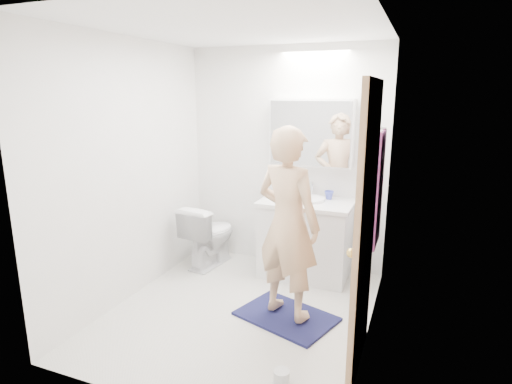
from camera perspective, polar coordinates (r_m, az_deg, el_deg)
The scene contains 23 objects.
floor at distance 3.92m, azimuth -2.12°, elevation -15.87°, with size 2.50×2.50×0.00m, color silver.
ceiling at distance 3.45m, azimuth -2.48°, elevation 21.49°, with size 2.50×2.50×0.00m, color white.
wall_back at distance 4.64m, azimuth 4.02°, elevation 4.52°, with size 2.50×2.50×0.00m, color white.
wall_front at distance 2.44m, azimuth -14.34°, elevation -4.06°, with size 2.50×2.50×0.00m, color white.
wall_left at distance 4.06m, azimuth -16.65°, elevation 2.70°, with size 2.50×2.50×0.00m, color white.
wall_right at distance 3.21m, azimuth 15.95°, elevation 0.04°, with size 2.50×2.50×0.00m, color white.
vanity_cabinet at distance 4.49m, azimuth 6.71°, elevation -6.55°, with size 0.90×0.55×0.78m, color silver.
countertop at distance 4.37m, azimuth 6.86°, elevation -1.48°, with size 0.95×0.58×0.04m, color white.
sink_basin at distance 4.38m, azimuth 6.97°, elevation -0.95°, with size 0.36×0.36×0.03m, color white.
faucet at distance 4.55m, azimuth 7.62°, elevation 0.40°, with size 0.02×0.02×0.16m, color #BBBBC0.
medicine_cabinet at distance 4.45m, azimuth 7.50°, elevation 7.95°, with size 0.88×0.14×0.70m, color white.
mirror_panel at distance 4.38m, azimuth 7.24°, elevation 7.87°, with size 0.84×0.01×0.66m, color silver.
toilet at distance 4.77m, azimuth -6.32°, elevation -5.75°, with size 0.40×0.70×0.71m, color white.
bath_rug at distance 3.82m, azimuth 4.12°, elevation -16.47°, with size 0.80×0.55×0.02m, color #161C46.
person at distance 3.48m, azimuth 4.35°, elevation -4.32°, with size 0.59×0.39×1.62m, color tan.
door at distance 2.93m, azimuth 14.56°, elevation -5.21°, with size 0.04×0.80×2.00m, color #AB8255.
door_knob at distance 2.67m, azimuth 12.79°, elevation -8.08°, with size 0.06×0.06×0.06m, color gold.
towel at distance 3.77m, azimuth 16.42°, elevation 0.38°, with size 0.02×0.42×1.00m, color #131C3E.
towel_hook at distance 3.70m, azimuth 16.75°, elevation 8.28°, with size 0.02×0.02×0.07m, color silver.
soap_bottle_a at distance 4.55m, azimuth 4.02°, elevation 0.81°, with size 0.08×0.08×0.21m, color beige.
soap_bottle_b at distance 4.56m, azimuth 5.22°, elevation 0.52°, with size 0.07×0.08×0.17m, color #5594B6.
toothbrush_cup at distance 4.46m, azimuth 9.88°, elevation -0.42°, with size 0.10×0.10×0.09m, color #404CC0.
toilet_paper_roll at distance 3.08m, azimuth 3.48°, elevation -23.81°, with size 0.11×0.11×0.10m, color silver.
Camera 1 is at (1.39, -3.12, 1.91)m, focal length 29.47 mm.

